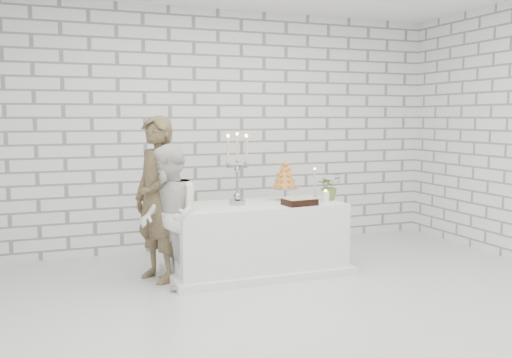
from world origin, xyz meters
name	(u,v)px	position (x,y,z in m)	size (l,w,h in m)	color
ground	(302,306)	(0.00, 0.00, 0.00)	(6.00, 5.00, 0.01)	silver
wall_back	(219,130)	(0.00, 2.50, 1.50)	(6.00, 0.01, 3.00)	white
cake_table	(257,238)	(0.01, 1.15, 0.38)	(1.80, 0.80, 0.75)	white
groom	(157,199)	(-1.03, 1.25, 0.84)	(0.61, 0.40, 1.68)	#4E3D24
bride	(169,216)	(-0.97, 0.97, 0.71)	(0.69, 0.53, 1.41)	white
candelabra	(237,169)	(-0.20, 1.17, 1.13)	(0.31, 0.31, 0.76)	#9A9AA4
croquembouche	(285,180)	(0.38, 1.27, 0.97)	(0.29, 0.29, 0.44)	#AF6825
chocolate_cake	(300,201)	(0.39, 0.90, 0.79)	(0.32, 0.23, 0.08)	black
pillar_candle	(326,197)	(0.72, 0.96, 0.81)	(0.08, 0.08, 0.12)	white
extra_taper	(315,184)	(0.78, 1.33, 0.91)	(0.06, 0.06, 0.32)	beige
flowers	(329,186)	(0.86, 1.12, 0.91)	(0.28, 0.24, 0.31)	#3B6329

